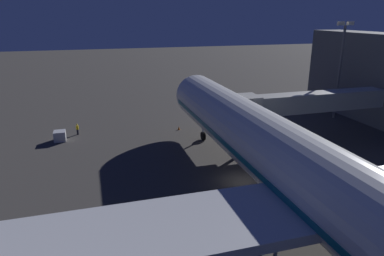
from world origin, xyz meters
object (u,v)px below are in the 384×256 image
Objects in this scene: jet_bridge at (300,103)px; apron_floodlight_mast at (340,63)px; ground_crew_by_belt_loader at (77,129)px; airliner_at_gate at (315,182)px; traffic_cone_nose_starboard at (179,128)px; baggage_container_mid_row at (60,136)px; traffic_cone_nose_port at (205,126)px.

apron_floodlight_mast is (-13.40, -9.32, 3.67)m from jet_bridge.
apron_floodlight_mast is at bearing 175.64° from ground_crew_by_belt_loader.
jet_bridge is at bearing 156.90° from ground_crew_by_belt_loader.
airliner_at_gate is 31.63m from traffic_cone_nose_starboard.
airliner_at_gate is at bearing 94.05° from traffic_cone_nose_starboard.
baggage_container_mid_row is (19.78, -31.05, -5.01)m from airliner_at_gate.
apron_floodlight_mast is at bearing 178.53° from baggage_container_mid_row.
jet_bridge reaches higher than traffic_cone_nose_port.
apron_floodlight_mast reaches higher than ground_crew_by_belt_loader.
ground_crew_by_belt_loader is at bearing -7.78° from traffic_cone_nose_starboard.
apron_floodlight_mast is at bearing -130.47° from airliner_at_gate.
apron_floodlight_mast is 29.22m from traffic_cone_nose_starboard.
jet_bridge is 16.73m from apron_floodlight_mast.
traffic_cone_nose_port is at bearing -179.93° from baggage_container_mid_row.
jet_bridge reaches higher than baggage_container_mid_row.
jet_bridge is at bearing 34.81° from apron_floodlight_mast.
airliner_at_gate is 37.76m from ground_crew_by_belt_loader.
airliner_at_gate reaches higher than traffic_cone_nose_starboard.
apron_floodlight_mast is 25.09m from traffic_cone_nose_port.
airliner_at_gate is at bearing 59.53° from jet_bridge.
airliner_at_gate is 37.18× the size of baggage_container_mid_row.
traffic_cone_nose_starboard is at bearing -179.91° from baggage_container_mid_row.
ground_crew_by_belt_loader is at bearing -138.37° from baggage_container_mid_row.
traffic_cone_nose_port is at bearing -94.05° from airliner_at_gate.
apron_floodlight_mast is 9.32× the size of baggage_container_mid_row.
traffic_cone_nose_starboard is at bearing 172.22° from ground_crew_by_belt_loader.
traffic_cone_nose_port is (-21.98, -0.03, -0.45)m from baggage_container_mid_row.
apron_floodlight_mast reaches higher than traffic_cone_nose_port.
traffic_cone_nose_starboard is (-17.58, -0.03, -0.45)m from baggage_container_mid_row.
baggage_container_mid_row is at bearing 0.09° from traffic_cone_nose_starboard.
baggage_container_mid_row is at bearing 0.07° from traffic_cone_nose_port.
jet_bridge is at bearing 143.69° from traffic_cone_nose_starboard.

